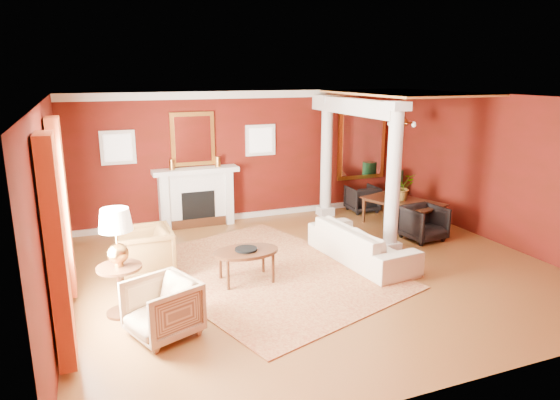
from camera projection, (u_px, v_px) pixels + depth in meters
name	position (u px, v px, depth m)	size (l,w,h in m)	color
ground	(315.00, 270.00, 8.56)	(8.00, 8.00, 0.00)	brown
room_shell	(317.00, 154.00, 8.06)	(8.04, 7.04, 2.92)	#58100C
fireplace	(197.00, 197.00, 10.92)	(1.85, 0.42, 1.29)	silver
overmantel_mirror	(193.00, 139.00, 10.73)	(0.95, 0.07, 1.15)	gold
flank_window_left	(118.00, 148.00, 10.21)	(0.70, 0.07, 0.70)	silver
flank_window_right	(260.00, 140.00, 11.32)	(0.70, 0.07, 0.70)	silver
left_window	(58.00, 226.00, 6.28)	(0.21, 2.55, 2.60)	white
column_front	(393.00, 178.00, 9.08)	(0.36, 0.36, 2.80)	silver
column_back	(326.00, 156.00, 11.51)	(0.36, 0.36, 2.80)	silver
header_beam	(352.00, 106.00, 10.23)	(0.30, 3.20, 0.32)	silver
amber_ceiling	(404.00, 93.00, 10.44)	(2.30, 3.40, 0.04)	#E08E42
dining_mirror	(362.00, 145.00, 12.32)	(1.30, 0.07, 1.70)	gold
chandelier	(403.00, 123.00, 10.66)	(0.60, 0.62, 0.75)	#AE7736
crown_trim	(249.00, 95.00, 10.97)	(8.00, 0.08, 0.16)	silver
base_trim	(251.00, 215.00, 11.66)	(8.00, 0.08, 0.12)	silver
rug	(264.00, 272.00, 8.47)	(3.26, 4.35, 0.02)	maroon
sofa	(362.00, 237.00, 8.90)	(2.26, 0.66, 0.89)	beige
armchair_leopard	(144.00, 250.00, 8.23)	(0.88, 0.82, 0.90)	black
armchair_stripe	(162.00, 306.00, 6.36)	(0.80, 0.75, 0.82)	tan
coffee_table	(246.00, 253.00, 7.98)	(1.06, 1.06, 0.53)	black
coffee_book	(247.00, 243.00, 7.99)	(0.15, 0.02, 0.21)	black
side_table	(117.00, 244.00, 6.77)	(0.61, 0.61, 1.54)	black
dining_table	(404.00, 206.00, 10.89)	(1.68, 0.59, 0.94)	black
dining_chair_near	(424.00, 222.00, 10.02)	(0.75, 0.70, 0.77)	black
dining_chair_far	(362.00, 197.00, 12.10)	(0.67, 0.63, 0.69)	black
green_urn	(394.00, 194.00, 12.25)	(0.42, 0.42, 1.00)	#123A1C
potted_plant	(402.00, 174.00, 10.75)	(0.53, 0.59, 0.46)	#26591E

